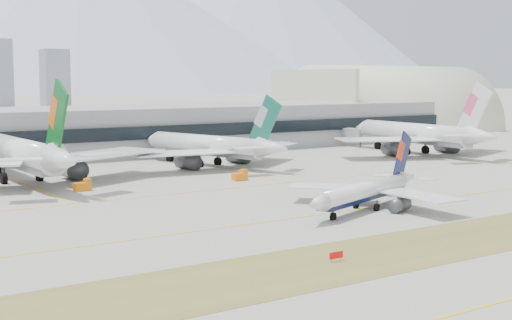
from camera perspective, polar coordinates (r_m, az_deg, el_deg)
ground at (r=130.50m, az=3.20°, el=-4.11°), size 3000.00×3000.00×0.00m
taxiing_airliner at (r=133.53m, az=8.97°, el=-2.48°), size 39.78×33.69×13.87m
widebody_eva at (r=173.37m, az=-18.17°, el=0.37°), size 68.49×66.83×24.41m
widebody_cathay at (r=196.90m, az=-3.61°, el=1.06°), size 55.53×55.35×20.37m
widebody_china_air at (r=233.74m, az=12.90°, el=1.97°), size 65.81×64.51×23.50m
terminal at (r=231.15m, az=-14.19°, el=2.20°), size 280.00×43.10×15.00m
hangar at (r=332.68m, az=10.50°, el=2.27°), size 91.00×60.00×60.00m
hold_sign_left at (r=95.24m, az=6.44°, el=-7.59°), size 2.20×0.15×1.35m
gse_b at (r=158.19m, az=-13.69°, el=-2.03°), size 3.55×2.00×2.60m
gse_c at (r=169.35m, az=-1.27°, el=-1.30°), size 3.55×2.00×2.60m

